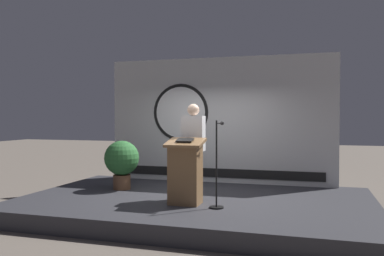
{
  "coord_description": "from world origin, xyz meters",
  "views": [
    {
      "loc": [
        2.08,
        -7.16,
        1.8
      ],
      "look_at": [
        -0.02,
        -0.19,
        1.6
      ],
      "focal_mm": 37.69,
      "sensor_mm": 36.0,
      "label": 1
    }
  ],
  "objects_px": {
    "potted_plant": "(122,160)",
    "microphone_stand": "(217,177)",
    "speaker_person": "(193,150)",
    "podium": "(185,172)"
  },
  "relations": [
    {
      "from": "speaker_person",
      "to": "microphone_stand",
      "type": "distance_m",
      "value": 0.9
    },
    {
      "from": "microphone_stand",
      "to": "potted_plant",
      "type": "height_order",
      "value": "microphone_stand"
    },
    {
      "from": "podium",
      "to": "speaker_person",
      "type": "xyz_separation_m",
      "value": [
        0.0,
        0.48,
        0.34
      ]
    },
    {
      "from": "speaker_person",
      "to": "microphone_stand",
      "type": "bearing_deg",
      "value": -44.35
    },
    {
      "from": "potted_plant",
      "to": "speaker_person",
      "type": "bearing_deg",
      "value": -16.41
    },
    {
      "from": "potted_plant",
      "to": "microphone_stand",
      "type": "bearing_deg",
      "value": -25.13
    },
    {
      "from": "podium",
      "to": "speaker_person",
      "type": "relative_size",
      "value": 0.65
    },
    {
      "from": "podium",
      "to": "microphone_stand",
      "type": "height_order",
      "value": "microphone_stand"
    },
    {
      "from": "microphone_stand",
      "to": "potted_plant",
      "type": "distance_m",
      "value": 2.52
    },
    {
      "from": "microphone_stand",
      "to": "potted_plant",
      "type": "relative_size",
      "value": 1.43
    }
  ]
}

